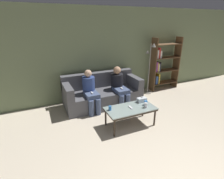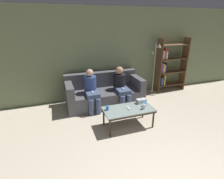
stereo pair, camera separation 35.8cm
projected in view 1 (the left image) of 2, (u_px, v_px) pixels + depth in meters
name	position (u px, v px, depth m)	size (l,w,h in m)	color
wall_back	(95.00, 55.00, 5.00)	(12.00, 0.06, 2.60)	#707F5B
couch	(102.00, 93.00, 4.91)	(2.10, 0.90, 0.85)	#515156
coffee_table	(130.00, 110.00, 3.83)	(1.09, 0.56, 0.44)	#8C9E99
cup_near_left	(146.00, 105.00, 3.82)	(0.07, 0.07, 0.11)	silver
cup_near_right	(110.00, 108.00, 3.71)	(0.06, 0.06, 0.10)	#3372BF
cup_far_center	(146.00, 103.00, 3.94)	(0.07, 0.07, 0.10)	#3372BF
tissue_box	(142.00, 100.00, 4.09)	(0.22, 0.12, 0.13)	silver
game_remote	(131.00, 107.00, 3.81)	(0.04, 0.15, 0.02)	white
bookshelf	(162.00, 65.00, 5.83)	(1.01, 0.32, 1.74)	brown
standing_lamp	(150.00, 63.00, 5.43)	(0.31, 0.26, 1.60)	gray
seated_person_left_end	(90.00, 90.00, 4.47)	(0.32, 0.67, 1.07)	#47567A
seated_person_mid_left	(119.00, 85.00, 4.78)	(0.33, 0.71, 1.07)	#47567A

